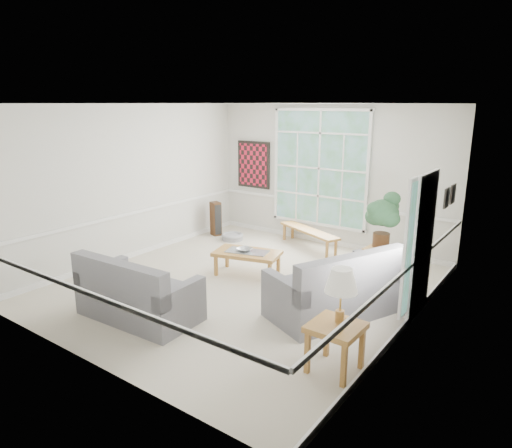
% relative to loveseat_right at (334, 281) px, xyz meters
% --- Properties ---
extents(floor, '(5.50, 6.00, 0.01)m').
position_rel_loveseat_right_xyz_m(floor, '(-1.71, 0.11, -0.51)').
color(floor, beige).
rests_on(floor, ground).
extents(ceiling, '(5.50, 6.00, 0.02)m').
position_rel_loveseat_right_xyz_m(ceiling, '(-1.71, 0.11, 2.49)').
color(ceiling, white).
rests_on(ceiling, ground).
extents(wall_back, '(5.50, 0.02, 3.00)m').
position_rel_loveseat_right_xyz_m(wall_back, '(-1.71, 3.11, 0.99)').
color(wall_back, silver).
rests_on(wall_back, ground).
extents(wall_front, '(5.50, 0.02, 3.00)m').
position_rel_loveseat_right_xyz_m(wall_front, '(-1.71, -2.89, 0.99)').
color(wall_front, silver).
rests_on(wall_front, ground).
extents(wall_left, '(0.02, 6.00, 3.00)m').
position_rel_loveseat_right_xyz_m(wall_left, '(-4.46, 0.11, 0.99)').
color(wall_left, silver).
rests_on(wall_left, ground).
extents(wall_right, '(0.02, 6.00, 3.00)m').
position_rel_loveseat_right_xyz_m(wall_right, '(1.04, 0.11, 0.99)').
color(wall_right, silver).
rests_on(wall_right, ground).
extents(window_back, '(2.30, 0.08, 2.40)m').
position_rel_loveseat_right_xyz_m(window_back, '(-1.91, 3.07, 1.14)').
color(window_back, white).
rests_on(window_back, wall_back).
extents(entry_door, '(0.08, 0.90, 2.10)m').
position_rel_loveseat_right_xyz_m(entry_door, '(1.00, 0.71, 0.54)').
color(entry_door, white).
rests_on(entry_door, floor).
extents(door_sidelight, '(0.08, 0.26, 1.90)m').
position_rel_loveseat_right_xyz_m(door_sidelight, '(1.00, 0.08, 0.64)').
color(door_sidelight, white).
rests_on(door_sidelight, wall_right).
extents(wall_art, '(0.90, 0.06, 1.10)m').
position_rel_loveseat_right_xyz_m(wall_art, '(-3.66, 3.06, 1.09)').
color(wall_art, maroon).
rests_on(wall_art, wall_back).
extents(wall_frame_near, '(0.04, 0.26, 0.32)m').
position_rel_loveseat_right_xyz_m(wall_frame_near, '(1.00, 1.86, 1.04)').
color(wall_frame_near, black).
rests_on(wall_frame_near, wall_right).
extents(wall_frame_far, '(0.04, 0.26, 0.32)m').
position_rel_loveseat_right_xyz_m(wall_frame_far, '(1.00, 2.26, 1.04)').
color(wall_frame_far, black).
rests_on(wall_frame_far, wall_right).
extents(loveseat_right, '(1.65, 2.12, 1.02)m').
position_rel_loveseat_right_xyz_m(loveseat_right, '(0.00, 0.00, 0.00)').
color(loveseat_right, slate).
rests_on(loveseat_right, floor).
extents(loveseat_front, '(1.78, 0.98, 0.94)m').
position_rel_loveseat_right_xyz_m(loveseat_front, '(-2.22, -1.72, -0.04)').
color(loveseat_front, slate).
rests_on(loveseat_front, floor).
extents(coffee_table, '(1.29, 0.92, 0.43)m').
position_rel_loveseat_right_xyz_m(coffee_table, '(-1.97, 0.53, -0.29)').
color(coffee_table, '#A77234').
rests_on(coffee_table, floor).
extents(pewter_bowl, '(0.35, 0.35, 0.08)m').
position_rel_loveseat_right_xyz_m(pewter_bowl, '(-2.01, 0.51, -0.03)').
color(pewter_bowl, gray).
rests_on(pewter_bowl, coffee_table).
extents(window_bench, '(1.68, 0.98, 0.40)m').
position_rel_loveseat_right_xyz_m(window_bench, '(-1.86, 2.58, -0.31)').
color(window_bench, '#A77234').
rests_on(window_bench, floor).
extents(end_table, '(0.58, 0.58, 0.53)m').
position_rel_loveseat_right_xyz_m(end_table, '(0.03, 1.83, -0.24)').
color(end_table, '#A77234').
rests_on(end_table, floor).
extents(houseplant, '(0.66, 0.66, 1.01)m').
position_rel_loveseat_right_xyz_m(houseplant, '(-0.03, 1.90, 0.53)').
color(houseplant, '#295231').
rests_on(houseplant, end_table).
extents(side_table, '(0.59, 0.59, 0.58)m').
position_rel_loveseat_right_xyz_m(side_table, '(0.69, -1.34, -0.22)').
color(side_table, '#A77234').
rests_on(side_table, floor).
extents(table_lamp, '(0.41, 0.41, 0.65)m').
position_rel_loveseat_right_xyz_m(table_lamp, '(0.69, -1.27, 0.40)').
color(table_lamp, white).
rests_on(table_lamp, side_table).
extents(pet_bed, '(0.59, 0.59, 0.14)m').
position_rel_loveseat_right_xyz_m(pet_bed, '(-3.55, 2.08, -0.44)').
color(pet_bed, gray).
rests_on(pet_bed, floor).
extents(floor_speaker, '(0.30, 0.27, 0.79)m').
position_rel_loveseat_right_xyz_m(floor_speaker, '(-4.11, 2.17, -0.11)').
color(floor_speaker, '#3B2210').
rests_on(floor_speaker, floor).
extents(cat, '(0.40, 0.31, 0.17)m').
position_rel_loveseat_right_xyz_m(cat, '(0.17, 0.65, 0.10)').
color(cat, black).
rests_on(cat, loveseat_right).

